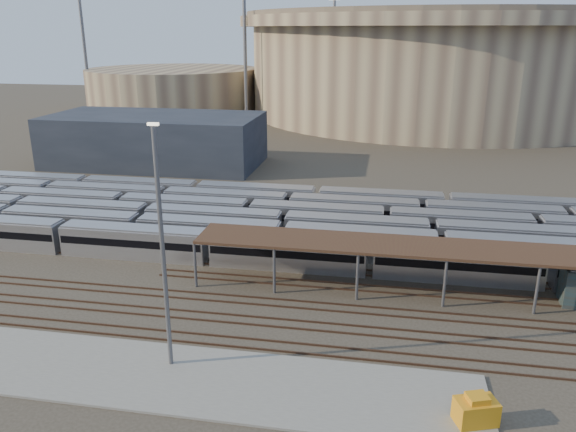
# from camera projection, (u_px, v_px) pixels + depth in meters

# --- Properties ---
(ground) EXTENTS (420.00, 420.00, 0.00)m
(ground) POSITION_uv_depth(u_px,v_px,m) (266.00, 298.00, 57.75)
(ground) COLOR #383026
(ground) RESTS_ON ground
(apron) EXTENTS (50.00, 9.00, 0.20)m
(apron) POSITION_uv_depth(u_px,v_px,m) (165.00, 376.00, 44.56)
(apron) COLOR gray
(apron) RESTS_ON ground
(subway_trains) EXTENTS (122.05, 23.90, 3.60)m
(subway_trains) POSITION_uv_depth(u_px,v_px,m) (273.00, 222.00, 74.96)
(subway_trains) COLOR silver
(subway_trains) RESTS_ON ground
(inspection_shed) EXTENTS (60.30, 6.00, 5.30)m
(inspection_shed) POSITION_uv_depth(u_px,v_px,m) (489.00, 253.00, 56.19)
(inspection_shed) COLOR slate
(inspection_shed) RESTS_ON ground
(empty_tracks) EXTENTS (170.00, 9.62, 0.18)m
(empty_tracks) POSITION_uv_depth(u_px,v_px,m) (255.00, 321.00, 53.05)
(empty_tracks) COLOR #4C3323
(empty_tracks) RESTS_ON ground
(stadium) EXTENTS (124.00, 124.00, 32.50)m
(stadium) POSITION_uv_depth(u_px,v_px,m) (436.00, 61.00, 178.98)
(stadium) COLOR tan
(stadium) RESTS_ON ground
(secondary_arena) EXTENTS (56.00, 56.00, 14.00)m
(secondary_arena) POSITION_uv_depth(u_px,v_px,m) (174.00, 90.00, 186.99)
(secondary_arena) COLOR tan
(secondary_arena) RESTS_ON ground
(service_building) EXTENTS (42.00, 20.00, 10.00)m
(service_building) POSITION_uv_depth(u_px,v_px,m) (155.00, 140.00, 113.40)
(service_building) COLOR #1E232D
(service_building) RESTS_ON ground
(floodlight_0) EXTENTS (4.00, 1.00, 38.40)m
(floodlight_0) POSITION_uv_depth(u_px,v_px,m) (245.00, 50.00, 158.94)
(floodlight_0) COLOR slate
(floodlight_0) RESTS_ON ground
(floodlight_1) EXTENTS (4.00, 1.00, 38.40)m
(floodlight_1) POSITION_uv_depth(u_px,v_px,m) (85.00, 48.00, 177.55)
(floodlight_1) COLOR slate
(floodlight_1) RESTS_ON ground
(floodlight_3) EXTENTS (4.00, 1.00, 38.40)m
(floodlight_3) POSITION_uv_depth(u_px,v_px,m) (333.00, 45.00, 202.23)
(floodlight_3) COLOR slate
(floodlight_3) RESTS_ON ground
(yard_light_pole) EXTENTS (0.81, 0.36, 19.77)m
(yard_light_pole) POSITION_uv_depth(u_px,v_px,m) (163.00, 251.00, 42.97)
(yard_light_pole) COLOR slate
(yard_light_pole) RESTS_ON apron
(yellow_equipment) EXTENTS (3.24, 2.59, 1.76)m
(yellow_equipment) POSITION_uv_depth(u_px,v_px,m) (476.00, 411.00, 38.93)
(yellow_equipment) COLOR orange
(yellow_equipment) RESTS_ON apron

